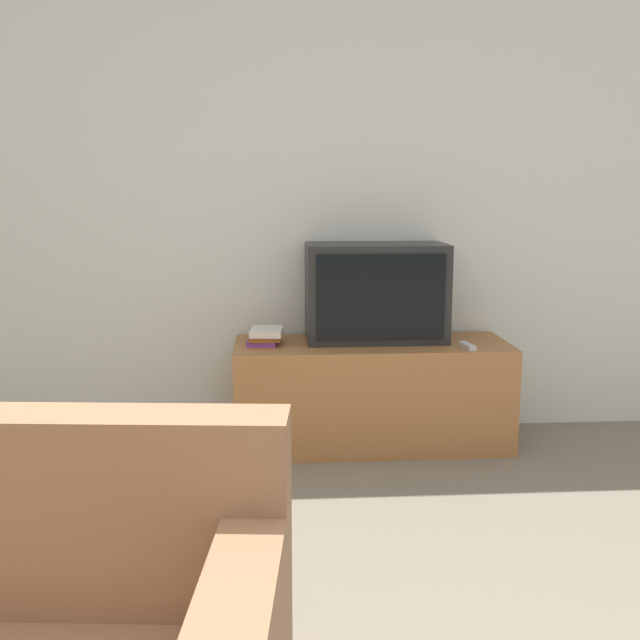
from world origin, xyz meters
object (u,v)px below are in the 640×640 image
(book_stack, at_px, (265,336))
(remote_on_stand, at_px, (467,346))
(television, at_px, (376,292))
(tv_stand, at_px, (371,394))

(book_stack, height_order, remote_on_stand, book_stack)
(remote_on_stand, bearing_deg, television, 150.75)
(television, distance_m, book_stack, 0.62)
(tv_stand, height_order, remote_on_stand, remote_on_stand)
(tv_stand, xyz_separation_m, television, (0.03, 0.08, 0.53))
(television, bearing_deg, remote_on_stand, -29.25)
(remote_on_stand, bearing_deg, tv_stand, 160.38)
(tv_stand, bearing_deg, remote_on_stand, -19.62)
(television, distance_m, remote_on_stand, 0.55)
(tv_stand, relative_size, book_stack, 6.33)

